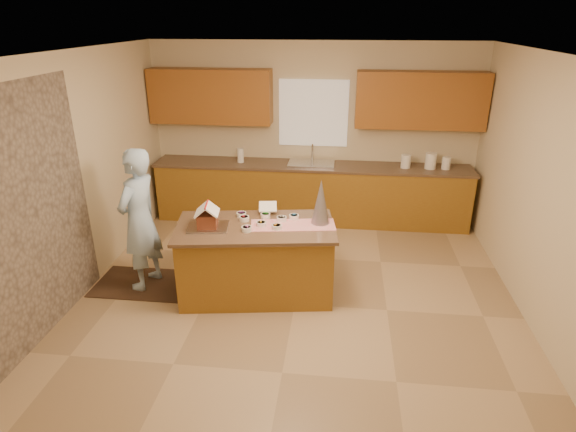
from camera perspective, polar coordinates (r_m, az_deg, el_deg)
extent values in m
plane|color=tan|center=(5.51, 0.81, -10.48)|extent=(5.50, 5.50, 0.00)
plane|color=silver|center=(4.62, 1.00, 18.75)|extent=(5.50, 5.50, 0.00)
plane|color=beige|center=(7.54, 3.03, 9.95)|extent=(5.50, 5.50, 0.00)
plane|color=beige|center=(2.53, -5.75, -18.93)|extent=(5.50, 5.50, 0.00)
plane|color=beige|center=(5.71, -25.00, 3.54)|extent=(5.50, 5.50, 0.00)
plane|color=beige|center=(5.29, 28.92, 1.40)|extent=(5.50, 5.50, 0.00)
plane|color=gray|center=(5.11, -29.03, -0.55)|extent=(0.00, 2.50, 2.50)
cube|color=white|center=(7.45, 3.06, 12.15)|extent=(1.05, 0.03, 1.00)
cube|color=brown|center=(7.51, 2.73, 2.65)|extent=(4.80, 0.60, 0.88)
cube|color=brown|center=(7.36, 2.80, 6.01)|extent=(4.85, 0.63, 0.04)
cube|color=brown|center=(7.52, -9.22, 13.93)|extent=(1.85, 0.35, 0.80)
cube|color=brown|center=(7.33, 15.54, 13.18)|extent=(1.85, 0.35, 0.80)
cube|color=silver|center=(7.37, 2.80, 5.94)|extent=(0.70, 0.45, 0.12)
cylinder|color=silver|center=(7.49, 2.92, 7.58)|extent=(0.03, 0.03, 0.28)
cube|color=brown|center=(5.53, -3.82, -5.43)|extent=(1.80, 1.08, 0.83)
cube|color=brown|center=(5.34, -3.94, -1.35)|extent=(1.88, 1.17, 0.04)
cube|color=#B80D20|center=(5.33, 0.59, -1.08)|extent=(0.98, 0.47, 0.01)
cube|color=silver|center=(5.33, -9.52, -1.32)|extent=(0.47, 0.38, 0.02)
cube|color=white|center=(5.63, -2.42, 1.12)|extent=(0.23, 0.19, 0.09)
cone|color=#B1B0BD|center=(5.30, 3.94, 1.70)|extent=(0.23, 0.23, 0.52)
cube|color=black|center=(6.15, -16.82, -7.71)|extent=(1.14, 0.75, 0.01)
imported|color=#A9CCF0|center=(5.76, -17.31, -0.44)|extent=(0.54, 0.69, 1.69)
cylinder|color=white|center=(7.38, 13.89, 6.37)|extent=(0.14, 0.14, 0.20)
cylinder|color=white|center=(7.43, 16.67, 6.33)|extent=(0.16, 0.16, 0.24)
cylinder|color=white|center=(7.48, 18.36, 6.02)|extent=(0.13, 0.13, 0.18)
cylinder|color=white|center=(7.48, -5.69, 7.22)|extent=(0.10, 0.10, 0.22)
cube|color=maroon|center=(5.30, -9.58, -0.46)|extent=(0.24, 0.25, 0.15)
cube|color=white|center=(5.26, -10.32, 0.80)|extent=(0.17, 0.28, 0.12)
cube|color=white|center=(5.24, -9.02, 0.82)|extent=(0.17, 0.28, 0.12)
cylinder|color=red|center=(5.23, -9.71, 1.36)|extent=(0.06, 0.26, 0.02)
cylinder|color=#327EBD|center=(5.49, 0.72, -0.11)|extent=(0.11, 0.11, 0.05)
cylinder|color=red|center=(5.46, -5.23, -0.31)|extent=(0.11, 0.11, 0.05)
cylinder|color=orange|center=(5.23, -1.35, -1.33)|extent=(0.11, 0.11, 0.05)
cylinder|color=#FF78D7|center=(5.20, -4.96, -1.54)|extent=(0.11, 0.11, 0.05)
cylinder|color=#FFAB28|center=(5.31, -3.20, -0.97)|extent=(0.11, 0.11, 0.05)
cylinder|color=white|center=(5.43, -0.77, -0.35)|extent=(0.11, 0.11, 0.05)
cylinder|color=purple|center=(5.58, -5.58, 0.17)|extent=(0.11, 0.11, 0.05)
cylinder|color=green|center=(5.53, -2.71, 0.05)|extent=(0.11, 0.11, 0.05)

